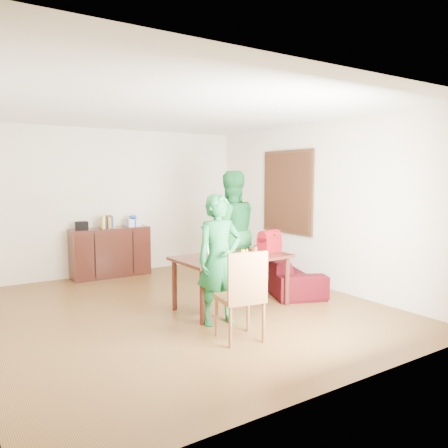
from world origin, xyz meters
TOP-DOWN VIEW (x-y plane):
  - room at (0.01, 0.13)m, footprint 5.20×5.70m
  - table at (0.59, -0.30)m, footprint 1.60×0.93m
  - chair at (-0.01, -1.36)m, footprint 0.53×0.52m
  - person_near at (0.10, -0.75)m, footprint 0.64×0.46m
  - person_far at (1.04, 0.41)m, footprint 1.09×0.95m
  - laptop at (0.38, -0.36)m, footprint 0.34×0.27m
  - bananas at (0.55, -0.66)m, footprint 0.17×0.12m
  - bottle at (0.71, -0.68)m, footprint 0.08×0.08m
  - red_bag at (1.22, -0.34)m, footprint 0.37×0.26m
  - sofa at (1.95, 0.15)m, footprint 1.41×2.05m

SIDE VIEW (x-z plane):
  - sofa at x=1.95m, z-range 0.00..0.56m
  - chair at x=-0.01m, z-range -0.21..0.81m
  - table at x=0.59m, z-range 0.28..1.02m
  - bananas at x=0.55m, z-range 0.74..0.79m
  - laptop at x=0.38m, z-range 0.67..0.89m
  - person_near at x=0.10m, z-range 0.00..1.62m
  - bottle at x=0.71m, z-range 0.74..0.92m
  - red_bag at x=1.22m, z-range 0.74..0.99m
  - person_far at x=1.04m, z-range 0.00..1.91m
  - room at x=0.01m, z-range -0.14..2.76m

